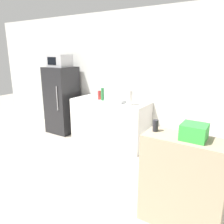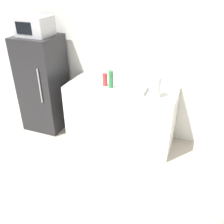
% 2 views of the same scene
% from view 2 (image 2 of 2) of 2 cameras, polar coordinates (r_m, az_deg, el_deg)
% --- Properties ---
extents(wall_back, '(8.00, 0.06, 2.60)m').
position_cam_2_polar(wall_back, '(3.65, 8.35, 13.17)').
color(wall_back, silver).
rests_on(wall_back, ground_plane).
extents(refrigerator, '(0.61, 0.61, 1.50)m').
position_cam_2_polar(refrigerator, '(4.12, -15.42, 6.22)').
color(refrigerator, '#232326').
rests_on(refrigerator, ground_plane).
extents(microwave, '(0.45, 0.38, 0.27)m').
position_cam_2_polar(microwave, '(3.87, -17.25, 18.27)').
color(microwave, '#BCBCC1').
rests_on(microwave, refrigerator).
extents(counter, '(1.57, 0.64, 0.89)m').
position_cam_2_polar(counter, '(3.73, 1.99, -0.50)').
color(counter, silver).
rests_on(counter, ground_plane).
extents(sink_basin, '(0.39, 0.28, 0.06)m').
position_cam_2_polar(sink_basin, '(3.41, 4.72, 5.39)').
color(sink_basin, '#9EA3A8').
rests_on(sink_basin, counter).
extents(bottle_tall, '(0.06, 0.06, 0.25)m').
position_cam_2_polar(bottle_tall, '(3.45, -0.25, 7.48)').
color(bottle_tall, '#2D7F42').
rests_on(bottle_tall, counter).
extents(bottle_short, '(0.07, 0.07, 0.18)m').
position_cam_2_polar(bottle_short, '(3.54, -1.62, 7.42)').
color(bottle_short, red).
rests_on(bottle_short, counter).
extents(paper_towel_roll, '(0.12, 0.12, 0.28)m').
position_cam_2_polar(paper_towel_roll, '(3.21, 10.06, 5.56)').
color(paper_towel_roll, white).
rests_on(paper_towel_roll, counter).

